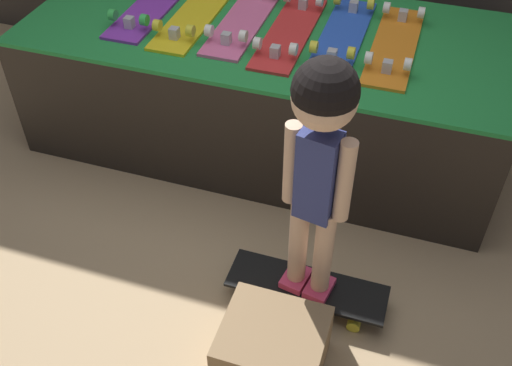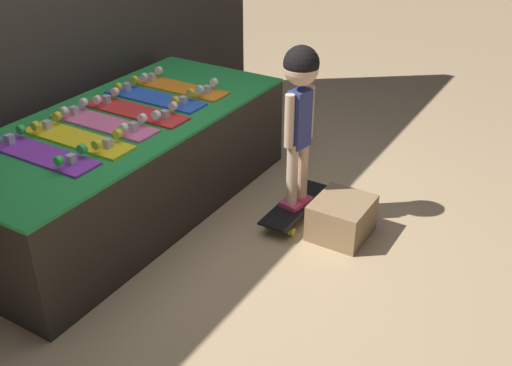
% 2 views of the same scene
% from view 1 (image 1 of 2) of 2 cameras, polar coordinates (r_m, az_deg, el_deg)
% --- Properties ---
extents(ground_plane, '(16.00, 16.00, 0.00)m').
position_cam_1_polar(ground_plane, '(2.82, -2.82, -2.71)').
color(ground_plane, tan).
extents(display_rack, '(2.28, 1.01, 0.64)m').
position_cam_1_polar(display_rack, '(3.06, 0.93, 9.28)').
color(display_rack, black).
rests_on(display_rack, ground_plane).
extents(skateboard_purple_on_rack, '(0.19, 0.72, 0.09)m').
position_cam_1_polar(skateboard_purple_on_rack, '(3.11, -9.88, 16.40)').
color(skateboard_purple_on_rack, purple).
rests_on(skateboard_purple_on_rack, display_rack).
extents(skateboard_yellow_on_rack, '(0.19, 0.72, 0.09)m').
position_cam_1_polar(skateboard_yellow_on_rack, '(2.99, -5.86, 15.70)').
color(skateboard_yellow_on_rack, yellow).
rests_on(skateboard_yellow_on_rack, display_rack).
extents(skateboard_pink_on_rack, '(0.19, 0.72, 0.09)m').
position_cam_1_polar(skateboard_pink_on_rack, '(2.94, -1.19, 15.36)').
color(skateboard_pink_on_rack, pink).
rests_on(skateboard_pink_on_rack, display_rack).
extents(skateboard_red_on_rack, '(0.19, 0.72, 0.09)m').
position_cam_1_polar(skateboard_red_on_rack, '(2.84, 3.24, 14.30)').
color(skateboard_red_on_rack, red).
rests_on(skateboard_red_on_rack, display_rack).
extents(skateboard_blue_on_rack, '(0.19, 0.72, 0.09)m').
position_cam_1_polar(skateboard_blue_on_rack, '(2.84, 8.27, 13.88)').
color(skateboard_blue_on_rack, blue).
rests_on(skateboard_blue_on_rack, display_rack).
extents(skateboard_orange_on_rack, '(0.19, 0.72, 0.09)m').
position_cam_1_polar(skateboard_orange_on_rack, '(2.80, 13.08, 12.79)').
color(skateboard_orange_on_rack, orange).
rests_on(skateboard_orange_on_rack, display_rack).
extents(skateboard_on_floor, '(0.64, 0.20, 0.09)m').
position_cam_1_polar(skateboard_on_floor, '(2.44, 4.87, -9.92)').
color(skateboard_on_floor, black).
rests_on(skateboard_on_floor, ground_plane).
extents(child, '(0.24, 0.21, 1.03)m').
position_cam_1_polar(child, '(1.91, 6.15, 3.63)').
color(child, '#E03D6B').
rests_on(child, skateboard_on_floor).
extents(storage_box, '(0.37, 0.32, 0.23)m').
position_cam_1_polar(storage_box, '(2.22, 1.59, -15.52)').
color(storage_box, '#8E704C').
rests_on(storage_box, ground_plane).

